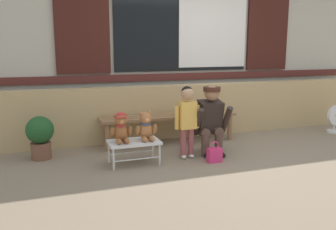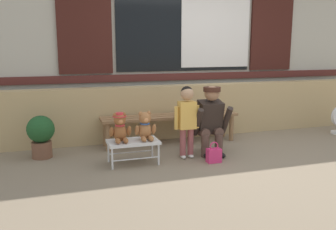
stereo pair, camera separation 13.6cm
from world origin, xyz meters
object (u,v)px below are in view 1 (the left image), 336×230
wooden_bench_long (169,119)px  potted_plant (40,135)px  teddy_bear_with_hat (121,128)px  handbag_on_ground (214,155)px  child_standing (187,114)px  small_display_bench (134,143)px  floor_fan (336,119)px  teddy_bear_plain (146,127)px  adult_crouching (210,120)px

wooden_bench_long → potted_plant: 1.87m
teddy_bear_with_hat → handbag_on_ground: teddy_bear_with_hat is taller
wooden_bench_long → teddy_bear_with_hat: (-0.91, -0.79, 0.10)m
teddy_bear_with_hat → child_standing: size_ratio=0.38×
wooden_bench_long → potted_plant: bearing=-174.5°
small_display_bench → handbag_on_ground: (0.99, -0.27, -0.17)m
small_display_bench → teddy_bear_with_hat: bearing=179.2°
handbag_on_ground → floor_fan: floor_fan is taller
handbag_on_ground → floor_fan: 2.79m
teddy_bear_plain → adult_crouching: size_ratio=0.38×
wooden_bench_long → adult_crouching: size_ratio=2.21×
teddy_bear_plain → teddy_bear_with_hat: bearing=179.9°
wooden_bench_long → handbag_on_ground: (0.24, -1.07, -0.28)m
teddy_bear_with_hat → potted_plant: size_ratio=0.64×
potted_plant → wooden_bench_long: bearing=5.5°
adult_crouching → wooden_bench_long: bearing=115.3°
wooden_bench_long → child_standing: size_ratio=2.19×
teddy_bear_with_hat → potted_plant: bearing=147.0°
small_display_bench → child_standing: child_standing is taller
teddy_bear_with_hat → child_standing: bearing=1.2°
child_standing → adult_crouching: bearing=8.5°
teddy_bear_plain → adult_crouching: adult_crouching is taller
teddy_bear_with_hat → teddy_bear_plain: (0.32, -0.00, -0.01)m
child_standing → teddy_bear_plain: bearing=-178.1°
wooden_bench_long → floor_fan: floor_fan is taller
floor_fan → handbag_on_ground: bearing=-164.4°
potted_plant → small_display_bench: bearing=-29.2°
wooden_bench_long → adult_crouching: adult_crouching is taller
wooden_bench_long → potted_plant: potted_plant is taller
teddy_bear_plain → handbag_on_ground: 0.95m
potted_plant → floor_fan: 4.78m
teddy_bear_with_hat → handbag_on_ground: bearing=-13.3°
small_display_bench → handbag_on_ground: size_ratio=2.35×
handbag_on_ground → potted_plant: size_ratio=0.48×
adult_crouching → teddy_bear_plain: bearing=-175.5°
child_standing → handbag_on_ground: child_standing is taller
teddy_bear_with_hat → adult_crouching: 1.26m
small_display_bench → handbag_on_ground: 1.04m
small_display_bench → teddy_bear_plain: size_ratio=1.76×
small_display_bench → floor_fan: 3.70m
wooden_bench_long → child_standing: child_standing is taller
teddy_bear_with_hat → adult_crouching: size_ratio=0.38×
wooden_bench_long → floor_fan: bearing=-6.2°
child_standing → potted_plant: child_standing is taller
adult_crouching → potted_plant: size_ratio=1.67×
potted_plant → floor_fan: size_ratio=1.19×
wooden_bench_long → small_display_bench: bearing=-133.4°
adult_crouching → floor_fan: adult_crouching is taller
potted_plant → floor_fan: potted_plant is taller
teddy_bear_with_hat → potted_plant: teddy_bear_with_hat is taller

